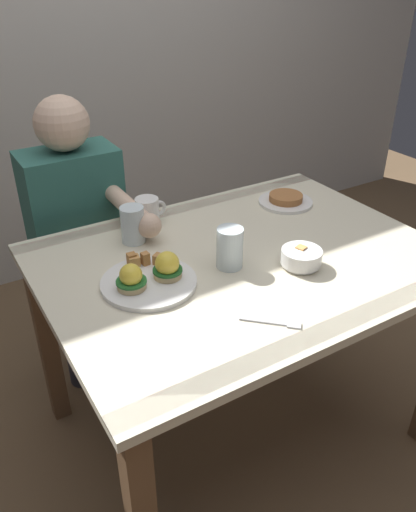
{
  "coord_description": "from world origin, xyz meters",
  "views": [
    {
      "loc": [
        -0.79,
        -1.09,
        1.53
      ],
      "look_at": [
        -0.13,
        0.0,
        0.78
      ],
      "focal_mm": 35.61,
      "sensor_mm": 36.0,
      "label": 1
    }
  ],
  "objects_px": {
    "fork": "(274,323)",
    "diner_person": "(81,230)",
    "dining_table": "(242,285)",
    "fruit_bowl": "(301,257)",
    "coffee_mug": "(148,211)",
    "water_glass_near": "(230,249)",
    "eggs_benedict_plate": "(149,277)",
    "water_glass_far": "(133,227)",
    "side_plate": "(286,200)"
  },
  "relations": [
    {
      "from": "water_glass_near",
      "to": "dining_table",
      "type": "bearing_deg",
      "value": 20.68
    },
    {
      "from": "eggs_benedict_plate",
      "to": "diner_person",
      "type": "distance_m",
      "value": 0.6
    },
    {
      "from": "coffee_mug",
      "to": "side_plate",
      "type": "xyz_separation_m",
      "value": [
        0.51,
        -0.11,
        -0.04
      ]
    },
    {
      "from": "dining_table",
      "to": "water_glass_near",
      "type": "xyz_separation_m",
      "value": [
        -0.07,
        -0.02,
        0.16
      ]
    },
    {
      "from": "coffee_mug",
      "to": "side_plate",
      "type": "relative_size",
      "value": 0.56
    },
    {
      "from": "dining_table",
      "to": "coffee_mug",
      "type": "relative_size",
      "value": 10.77
    },
    {
      "from": "dining_table",
      "to": "fruit_bowl",
      "type": "distance_m",
      "value": 0.22
    },
    {
      "from": "fork",
      "to": "water_glass_far",
      "type": "bearing_deg",
      "value": 102.25
    },
    {
      "from": "water_glass_far",
      "to": "diner_person",
      "type": "distance_m",
      "value": 0.37
    },
    {
      "from": "water_glass_far",
      "to": "side_plate",
      "type": "bearing_deg",
      "value": -2.24
    },
    {
      "from": "coffee_mug",
      "to": "fork",
      "type": "height_order",
      "value": "coffee_mug"
    },
    {
      "from": "fruit_bowl",
      "to": "coffee_mug",
      "type": "height_order",
      "value": "coffee_mug"
    },
    {
      "from": "eggs_benedict_plate",
      "to": "coffee_mug",
      "type": "bearing_deg",
      "value": 65.0
    },
    {
      "from": "water_glass_near",
      "to": "side_plate",
      "type": "height_order",
      "value": "water_glass_near"
    },
    {
      "from": "eggs_benedict_plate",
      "to": "fruit_bowl",
      "type": "xyz_separation_m",
      "value": [
        0.42,
        -0.14,
        0.0
      ]
    },
    {
      "from": "fork",
      "to": "diner_person",
      "type": "bearing_deg",
      "value": 102.32
    },
    {
      "from": "fruit_bowl",
      "to": "diner_person",
      "type": "distance_m",
      "value": 0.86
    },
    {
      "from": "coffee_mug",
      "to": "water_glass_near",
      "type": "bearing_deg",
      "value": -77.18
    },
    {
      "from": "dining_table",
      "to": "eggs_benedict_plate",
      "type": "relative_size",
      "value": 4.44
    },
    {
      "from": "dining_table",
      "to": "diner_person",
      "type": "height_order",
      "value": "diner_person"
    },
    {
      "from": "dining_table",
      "to": "water_glass_far",
      "type": "relative_size",
      "value": 9.99
    },
    {
      "from": "fork",
      "to": "eggs_benedict_plate",
      "type": "bearing_deg",
      "value": 120.42
    },
    {
      "from": "dining_table",
      "to": "side_plate",
      "type": "bearing_deg",
      "value": 33.78
    },
    {
      "from": "eggs_benedict_plate",
      "to": "diner_person",
      "type": "bearing_deg",
      "value": 90.98
    },
    {
      "from": "dining_table",
      "to": "fork",
      "type": "distance_m",
      "value": 0.35
    },
    {
      "from": "eggs_benedict_plate",
      "to": "fruit_bowl",
      "type": "height_order",
      "value": "eggs_benedict_plate"
    },
    {
      "from": "dining_table",
      "to": "eggs_benedict_plate",
      "type": "bearing_deg",
      "value": 178.16
    },
    {
      "from": "dining_table",
      "to": "water_glass_near",
      "type": "relative_size",
      "value": 9.66
    },
    {
      "from": "fork",
      "to": "side_plate",
      "type": "relative_size",
      "value": 0.62
    },
    {
      "from": "fruit_bowl",
      "to": "dining_table",
      "type": "bearing_deg",
      "value": 130.34
    },
    {
      "from": "dining_table",
      "to": "coffee_mug",
      "type": "distance_m",
      "value": 0.41
    },
    {
      "from": "eggs_benedict_plate",
      "to": "water_glass_far",
      "type": "distance_m",
      "value": 0.26
    },
    {
      "from": "eggs_benedict_plate",
      "to": "side_plate",
      "type": "height_order",
      "value": "eggs_benedict_plate"
    },
    {
      "from": "coffee_mug",
      "to": "fruit_bowl",
      "type": "bearing_deg",
      "value": -61.25
    },
    {
      "from": "dining_table",
      "to": "fruit_bowl",
      "type": "height_order",
      "value": "fruit_bowl"
    },
    {
      "from": "eggs_benedict_plate",
      "to": "dining_table",
      "type": "bearing_deg",
      "value": -1.84
    },
    {
      "from": "side_plate",
      "to": "eggs_benedict_plate",
      "type": "bearing_deg",
      "value": -161.06
    },
    {
      "from": "water_glass_near",
      "to": "water_glass_far",
      "type": "relative_size",
      "value": 1.03
    },
    {
      "from": "water_glass_near",
      "to": "diner_person",
      "type": "distance_m",
      "value": 0.69
    },
    {
      "from": "coffee_mug",
      "to": "side_plate",
      "type": "bearing_deg",
      "value": -12.32
    },
    {
      "from": "fruit_bowl",
      "to": "water_glass_near",
      "type": "relative_size",
      "value": 0.97
    },
    {
      "from": "fruit_bowl",
      "to": "side_plate",
      "type": "height_order",
      "value": "fruit_bowl"
    },
    {
      "from": "fork",
      "to": "water_glass_near",
      "type": "distance_m",
      "value": 0.3
    },
    {
      "from": "dining_table",
      "to": "fork",
      "type": "bearing_deg",
      "value": -111.07
    },
    {
      "from": "dining_table",
      "to": "water_glass_near",
      "type": "distance_m",
      "value": 0.18
    },
    {
      "from": "fruit_bowl",
      "to": "water_glass_far",
      "type": "bearing_deg",
      "value": 132.19
    },
    {
      "from": "coffee_mug",
      "to": "water_glass_far",
      "type": "relative_size",
      "value": 0.93
    },
    {
      "from": "fork",
      "to": "diner_person",
      "type": "relative_size",
      "value": 0.11
    },
    {
      "from": "water_glass_far",
      "to": "dining_table",
      "type": "bearing_deg",
      "value": -46.9
    },
    {
      "from": "fruit_bowl",
      "to": "coffee_mug",
      "type": "xyz_separation_m",
      "value": [
        -0.27,
        0.48,
        0.02
      ]
    }
  ]
}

